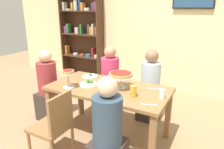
{
  "coord_description": "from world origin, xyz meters",
  "views": [
    {
      "loc": [
        1.26,
        -2.27,
        1.76
      ],
      "look_at": [
        0.0,
        0.1,
        0.89
      ],
      "focal_mm": 33.65,
      "sensor_mm": 36.0,
      "label": 1
    }
  ],
  "objects": [
    {
      "name": "beer_glass_amber_tall",
      "position": [
        0.41,
        -0.13,
        0.81
      ],
      "size": [
        0.08,
        0.08,
        0.14
      ],
      "primitive_type": "cylinder",
      "color": "gold",
      "rests_on": "dining_table"
    },
    {
      "name": "rear_partition",
      "position": [
        0.0,
        2.2,
        1.4
      ],
      "size": [
        8.0,
        0.12,
        2.8
      ],
      "primitive_type": "cube",
      "color": "beige",
      "rests_on": "ground_plane"
    },
    {
      "name": "salad_plate_far_diner",
      "position": [
        -0.47,
        0.26,
        0.75
      ],
      "size": [
        0.23,
        0.23,
        0.06
      ],
      "color": "white",
      "rests_on": "dining_table"
    },
    {
      "name": "diner_head_west",
      "position": [
        -1.09,
        -0.01,
        0.49
      ],
      "size": [
        0.34,
        0.34,
        1.15
      ],
      "color": "#382D28",
      "rests_on": "ground_plane"
    },
    {
      "name": "salad_plate_near_diner",
      "position": [
        -0.29,
        -0.04,
        0.75
      ],
      "size": [
        0.25,
        0.25,
        0.07
      ],
      "color": "white",
      "rests_on": "dining_table"
    },
    {
      "name": "cutlery_knife_near",
      "position": [
        0.55,
        0.23,
        0.74
      ],
      "size": [
        0.18,
        0.07,
        0.0
      ],
      "primitive_type": "cube",
      "rotation": [
        0.0,
        0.0,
        3.45
      ],
      "color": "silver",
      "rests_on": "dining_table"
    },
    {
      "name": "deep_dish_pizza_stand",
      "position": [
        0.16,
        0.05,
        0.91
      ],
      "size": [
        0.34,
        0.34,
        0.21
      ],
      "color": "silver",
      "rests_on": "dining_table"
    },
    {
      "name": "salad_plate_spare",
      "position": [
        0.15,
        -0.29,
        0.76
      ],
      "size": [
        0.22,
        0.22,
        0.07
      ],
      "color": "white",
      "rests_on": "dining_table"
    },
    {
      "name": "personal_pizza_stand",
      "position": [
        -0.46,
        -0.25,
        0.91
      ],
      "size": [
        0.19,
        0.19,
        0.24
      ],
      "color": "silver",
      "rests_on": "dining_table"
    },
    {
      "name": "water_glass_clear_near",
      "position": [
        0.72,
        -0.02,
        0.8
      ],
      "size": [
        0.07,
        0.07,
        0.11
      ],
      "primitive_type": "cylinder",
      "color": "white",
      "rests_on": "dining_table"
    },
    {
      "name": "chair_near_left",
      "position": [
        -0.3,
        -0.73,
        0.49
      ],
      "size": [
        0.4,
        0.4,
        0.87
      ],
      "rotation": [
        0.0,
        0.0,
        1.57
      ],
      "color": "olive",
      "rests_on": "ground_plane"
    },
    {
      "name": "diner_far_left",
      "position": [
        -0.36,
        0.71,
        0.49
      ],
      "size": [
        0.34,
        0.34,
        1.15
      ],
      "rotation": [
        0.0,
        0.0,
        -1.57
      ],
      "color": "#382D28",
      "rests_on": "ground_plane"
    },
    {
      "name": "diner_near_right",
      "position": [
        0.37,
        -0.69,
        0.49
      ],
      "size": [
        0.34,
        0.34,
        1.15
      ],
      "rotation": [
        0.0,
        0.0,
        1.57
      ],
      "color": "#382D28",
      "rests_on": "ground_plane"
    },
    {
      "name": "cutlery_fork_near",
      "position": [
        -0.17,
        0.27,
        0.74
      ],
      "size": [
        0.18,
        0.05,
        0.0
      ],
      "primitive_type": "cube",
      "rotation": [
        0.0,
        0.0,
        3.33
      ],
      "color": "silver",
      "rests_on": "dining_table"
    },
    {
      "name": "cutlery_fork_far",
      "position": [
        0.64,
        -0.25,
        0.74
      ],
      "size": [
        0.18,
        0.07,
        0.0
      ],
      "primitive_type": "cube",
      "rotation": [
        0.0,
        0.0,
        0.32
      ],
      "color": "silver",
      "rests_on": "dining_table"
    },
    {
      "name": "ground_plane",
      "position": [
        0.0,
        0.0,
        0.0
      ],
      "size": [
        12.0,
        12.0,
        0.0
      ],
      "primitive_type": "plane",
      "color": "#9E7A56"
    },
    {
      "name": "diner_far_right",
      "position": [
        0.34,
        0.74,
        0.49
      ],
      "size": [
        0.34,
        0.34,
        1.15
      ],
      "rotation": [
        0.0,
        0.0,
        -1.57
      ],
      "color": "#382D28",
      "rests_on": "ground_plane"
    },
    {
      "name": "bookshelf",
      "position": [
        -1.85,
        2.02,
        1.15
      ],
      "size": [
        1.1,
        0.3,
        2.21
      ],
      "color": "#422819",
      "rests_on": "ground_plane"
    },
    {
      "name": "dining_table",
      "position": [
        0.0,
        0.0,
        0.64
      ],
      "size": [
        1.59,
        0.83,
        0.74
      ],
      "color": "olive",
      "rests_on": "ground_plane"
    }
  ]
}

